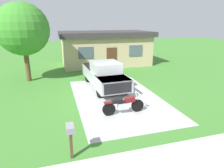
# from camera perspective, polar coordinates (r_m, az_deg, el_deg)

# --- Properties ---
(ground_plane) EXTENTS (80.00, 80.00, 0.00)m
(ground_plane) POSITION_cam_1_polar(r_m,az_deg,el_deg) (12.19, 1.61, -4.05)
(ground_plane) COLOR #418030
(driveway_pad) EXTENTS (5.07, 8.52, 0.01)m
(driveway_pad) POSITION_cam_1_polar(r_m,az_deg,el_deg) (12.19, 1.61, -4.04)
(driveway_pad) COLOR #B3B3B3
(driveway_pad) RESTS_ON ground
(sidewalk_strip) EXTENTS (36.00, 1.80, 0.01)m
(sidewalk_strip) POSITION_cam_1_polar(r_m,az_deg,el_deg) (7.43, 16.88, -20.47)
(sidewalk_strip) COLOR beige
(sidewalk_strip) RESTS_ON ground
(motorcycle) EXTENTS (2.21, 0.70, 1.09)m
(motorcycle) POSITION_cam_1_polar(r_m,az_deg,el_deg) (10.06, 3.45, -6.02)
(motorcycle) COLOR black
(motorcycle) RESTS_ON ground
(pickup_truck) EXTENTS (2.25, 5.71, 1.90)m
(pickup_truck) POSITION_cam_1_polar(r_m,az_deg,el_deg) (14.00, -2.36, 2.92)
(pickup_truck) COLOR black
(pickup_truck) RESTS_ON ground
(mailbox) EXTENTS (0.26, 0.48, 1.26)m
(mailbox) POSITION_cam_1_polar(r_m,az_deg,el_deg) (6.87, -11.94, -13.64)
(mailbox) COLOR #4C3823
(mailbox) RESTS_ON ground
(shade_tree) EXTENTS (3.87, 3.87, 5.90)m
(shade_tree) POSITION_cam_1_polar(r_m,az_deg,el_deg) (16.42, -24.42, 14.20)
(shade_tree) COLOR brown
(shade_tree) RESTS_ON ground
(neighbor_house) EXTENTS (9.60, 5.60, 3.50)m
(neighbor_house) POSITION_cam_1_polar(r_m,az_deg,el_deg) (21.78, -1.98, 10.46)
(neighbor_house) COLOR tan
(neighbor_house) RESTS_ON ground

